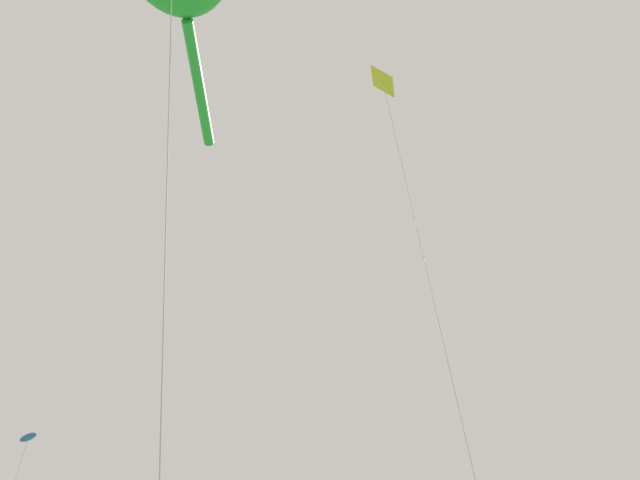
# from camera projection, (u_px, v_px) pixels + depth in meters

# --- Properties ---
(small_kite_streamer_purple) EXTENTS (0.96, 1.91, 13.36)m
(small_kite_streamer_purple) POSITION_uv_depth(u_px,v_px,m) (26.00, 444.00, 25.58)
(small_kite_streamer_purple) COLOR blue
(small_kite_streamer_purple) RESTS_ON ground
(small_kite_bird_shape) EXTENTS (3.72, 1.47, 23.58)m
(small_kite_bird_shape) POSITION_uv_depth(u_px,v_px,m) (389.00, 110.00, 25.23)
(small_kite_bird_shape) COLOR yellow
(small_kite_bird_shape) RESTS_ON ground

